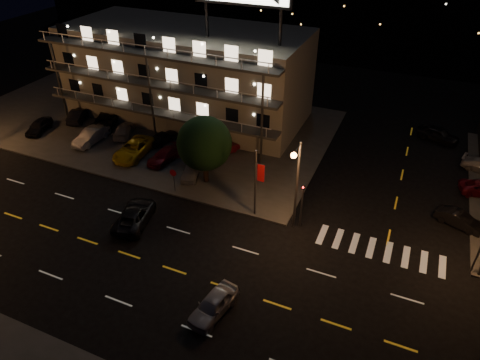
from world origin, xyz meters
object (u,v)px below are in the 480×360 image
at_px(road_car_west, 135,215).
at_px(lot_car_4, 191,171).
at_px(road_car_east, 213,305).
at_px(lot_car_2, 134,149).
at_px(side_car_0, 459,219).
at_px(lot_car_7, 124,130).
at_px(tree, 204,145).

bearing_deg(road_car_west, lot_car_4, -111.31).
relative_size(lot_car_4, road_car_east, 0.87).
height_order(lot_car_2, side_car_0, lot_car_2).
bearing_deg(lot_car_2, lot_car_7, 133.84).
distance_m(lot_car_2, lot_car_7, 5.02).
bearing_deg(lot_car_4, side_car_0, -9.68).
bearing_deg(road_car_east, lot_car_2, 148.16).
height_order(tree, road_car_east, tree).
height_order(lot_car_4, side_car_0, lot_car_4).
height_order(lot_car_4, road_car_west, road_car_west).
distance_m(lot_car_4, road_car_east, 16.34).
bearing_deg(side_car_0, lot_car_7, 107.82).
xyz_separation_m(lot_car_4, lot_car_7, (-11.10, 4.52, 0.02)).
height_order(lot_car_4, lot_car_7, lot_car_7).
xyz_separation_m(lot_car_4, road_car_west, (-1.04, -7.77, -0.04)).
distance_m(lot_car_4, lot_car_7, 11.99).
xyz_separation_m(lot_car_2, road_car_west, (6.34, -8.93, -0.18)).
distance_m(tree, lot_car_4, 3.69).
bearing_deg(road_car_west, tree, -122.95).
xyz_separation_m(lot_car_2, road_car_east, (16.53, -14.69, -0.20)).
height_order(lot_car_4, road_car_east, road_car_east).
relative_size(lot_car_4, lot_car_7, 0.83).
height_order(tree, road_car_west, tree).
distance_m(tree, lot_car_2, 9.64).
bearing_deg(tree, side_car_0, 6.68).
distance_m(side_car_0, road_car_west, 26.96).
xyz_separation_m(tree, road_car_west, (-2.69, -7.70, -3.34)).
relative_size(tree, lot_car_4, 1.84).
relative_size(tree, road_car_east, 1.59).
height_order(lot_car_2, lot_car_7, lot_car_2).
bearing_deg(tree, lot_car_2, 172.25).
bearing_deg(lot_car_7, tree, 138.30).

